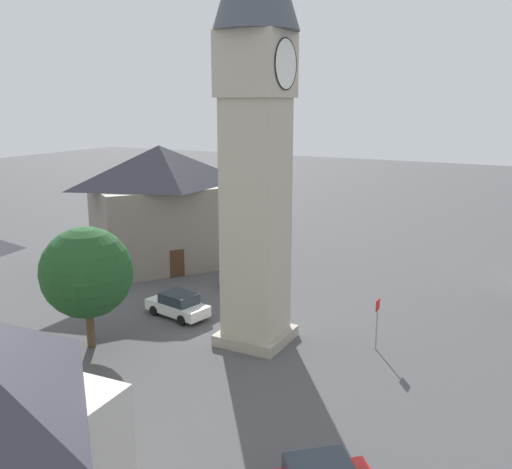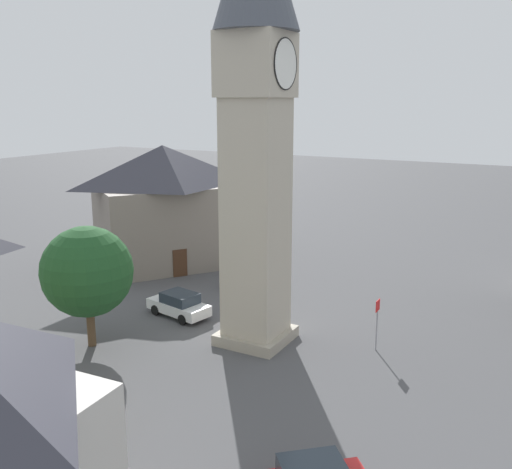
% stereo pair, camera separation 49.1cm
% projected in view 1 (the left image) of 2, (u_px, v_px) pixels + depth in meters
% --- Properties ---
extents(ground_plane, '(200.00, 200.00, 0.00)m').
position_uv_depth(ground_plane, '(256.00, 340.00, 31.48)').
color(ground_plane, '#4C4C4F').
extents(clock_tower, '(4.32, 4.32, 23.33)m').
position_uv_depth(clock_tower, '(256.00, 85.00, 28.33)').
color(clock_tower, '#A59C89').
rests_on(clock_tower, ground).
extents(car_blue_kerb, '(4.39, 3.65, 1.53)m').
position_uv_depth(car_blue_kerb, '(250.00, 275.00, 40.65)').
color(car_blue_kerb, silver).
rests_on(car_blue_kerb, ground).
extents(car_silver_kerb, '(2.48, 4.38, 1.53)m').
position_uv_depth(car_silver_kerb, '(178.00, 305.00, 34.77)').
color(car_silver_kerb, white).
rests_on(car_silver_kerb, ground).
extents(pedestrian, '(0.24, 0.56, 1.69)m').
position_uv_depth(pedestrian, '(111.00, 415.00, 22.14)').
color(pedestrian, '#706656').
rests_on(pedestrian, ground).
extents(tree, '(4.83, 4.83, 6.60)m').
position_uv_depth(tree, '(87.00, 273.00, 29.76)').
color(tree, brown).
rests_on(tree, ground).
extents(building_hall_far, '(12.78, 12.02, 9.59)m').
position_uv_depth(building_hall_far, '(161.00, 205.00, 44.75)').
color(building_hall_far, slate).
rests_on(building_hall_far, ground).
extents(road_sign, '(0.60, 0.07, 2.80)m').
position_uv_depth(road_sign, '(377.00, 316.00, 29.96)').
color(road_sign, gray).
rests_on(road_sign, ground).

